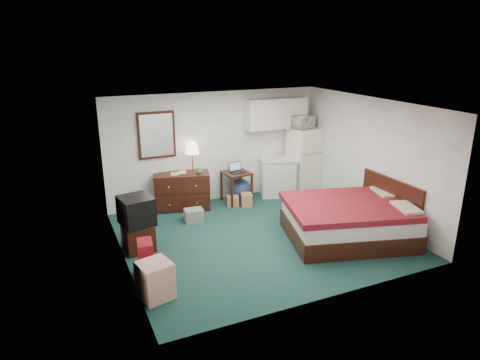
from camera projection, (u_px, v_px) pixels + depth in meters
name	position (u px, v px, depth m)	size (l,w,h in m)	color
floor	(259.00, 236.00, 8.17)	(5.00, 4.50, 0.01)	#1C423D
ceiling	(261.00, 105.00, 7.39)	(5.00, 4.50, 0.01)	silver
walls	(260.00, 174.00, 7.78)	(5.01, 4.51, 2.50)	silver
mirror	(156.00, 135.00, 9.06)	(0.80, 0.06, 1.00)	white
upper_cabinets	(276.00, 113.00, 9.93)	(1.50, 0.35, 0.70)	silver
headboard	(390.00, 203.00, 8.30)	(0.06, 1.56, 1.00)	#3B120C
dresser	(182.00, 191.00, 9.41)	(1.19, 0.54, 0.81)	#3B120C
floor_lamp	(193.00, 174.00, 9.48)	(0.32, 0.32, 1.46)	tan
desk	(236.00, 187.00, 9.79)	(0.57, 0.57, 0.72)	#3B120C
exercise_ball	(240.00, 189.00, 9.97)	(0.51, 0.51, 0.51)	navy
kitchen_counter	(277.00, 177.00, 10.25)	(0.80, 0.61, 0.88)	silver
fridge	(303.00, 160.00, 10.38)	(0.65, 0.65, 1.59)	white
bed	(348.00, 221.00, 7.98)	(2.20, 1.71, 0.70)	maroon
tv_stand	(138.00, 237.00, 7.58)	(0.49, 0.53, 0.49)	#3B120C
suitcase	(146.00, 258.00, 6.72)	(0.23, 0.36, 0.59)	maroon
retail_box	(155.00, 280.00, 6.14)	(0.44, 0.44, 0.55)	white
file_bin	(194.00, 215.00, 8.80)	(0.38, 0.28, 0.26)	gray
cardboard_box_a	(233.00, 201.00, 9.65)	(0.26, 0.22, 0.22)	#976641
cardboard_box_b	(246.00, 200.00, 9.63)	(0.24, 0.29, 0.29)	#976641
laptop	(238.00, 168.00, 9.62)	(0.32, 0.26, 0.22)	black
crt_tv	(136.00, 211.00, 7.44)	(0.54, 0.58, 0.50)	black
microwave	(302.00, 121.00, 10.03)	(0.54, 0.30, 0.37)	white
book_a	(171.00, 170.00, 9.17)	(0.16, 0.02, 0.22)	#976641
book_b	(178.00, 168.00, 9.27)	(0.17, 0.02, 0.23)	#976641
mug	(199.00, 170.00, 9.26)	(0.14, 0.11, 0.14)	#589148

